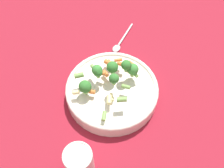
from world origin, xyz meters
name	(u,v)px	position (x,y,z in m)	size (l,w,h in m)	color
ground_plane	(112,95)	(0.00, 0.00, 0.00)	(3.00, 3.00, 0.00)	maroon
bowl	(112,91)	(0.00, 0.00, 0.03)	(0.28, 0.28, 0.05)	silver
pasta_salad	(109,75)	(-0.01, 0.01, 0.09)	(0.19, 0.22, 0.07)	#8CB766
cup	(79,162)	(-0.07, -0.23, 0.05)	(0.07, 0.07, 0.10)	silver
spoon	(120,43)	(0.02, 0.22, 0.01)	(0.08, 0.15, 0.01)	silver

